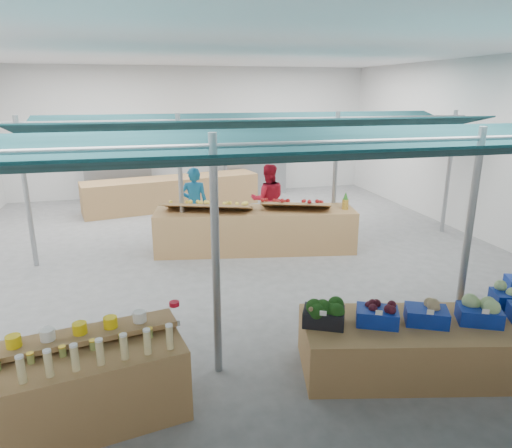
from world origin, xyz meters
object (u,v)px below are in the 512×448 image
object	(u,v)px
veg_counter	(438,346)
fruit_counter	(255,230)
bottle_shelf	(94,383)
vendor_left	(194,204)
vendor_right	(268,200)

from	to	relation	value
veg_counter	fruit_counter	world-z (taller)	fruit_counter
bottle_shelf	fruit_counter	bearing A→B (deg)	48.01
bottle_shelf	vendor_left	world-z (taller)	vendor_left
vendor_left	vendor_right	bearing A→B (deg)	-169.92
bottle_shelf	veg_counter	size ratio (longest dim) A/B	0.59
bottle_shelf	veg_counter	distance (m)	4.14
fruit_counter	vendor_left	size ratio (longest dim) A/B	2.50
bottle_shelf	fruit_counter	distance (m)	5.74
fruit_counter	veg_counter	bearing A→B (deg)	-67.16
bottle_shelf	fruit_counter	world-z (taller)	bottle_shelf
veg_counter	vendor_right	size ratio (longest dim) A/B	1.95
bottle_shelf	veg_counter	world-z (taller)	bottle_shelf
veg_counter	vendor_right	distance (m)	6.13
vendor_left	fruit_counter	bearing A→B (deg)	147.57
vendor_right	bottle_shelf	bearing A→B (deg)	69.03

